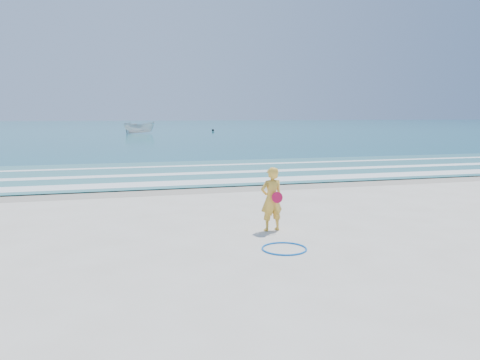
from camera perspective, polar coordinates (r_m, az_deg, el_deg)
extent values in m
plane|color=silver|center=(9.24, 2.86, -9.67)|extent=(400.00, 400.00, 0.00)
cube|color=#B2A893|center=(17.80, -6.26, -1.09)|extent=(400.00, 2.40, 0.00)
cube|color=#19727F|center=(113.42, -14.12, 6.38)|extent=(400.00, 190.00, 0.04)
cube|color=#59B7AD|center=(22.70, -8.29, 0.95)|extent=(400.00, 10.00, 0.01)
cube|color=white|center=(19.06, -6.89, -0.34)|extent=(400.00, 1.40, 0.01)
cube|color=white|center=(21.91, -8.03, 0.72)|extent=(400.00, 0.90, 0.01)
cube|color=white|center=(25.16, -9.01, 1.64)|extent=(400.00, 0.60, 0.01)
torus|color=blue|center=(9.94, 5.42, -8.32)|extent=(1.26, 1.26, 0.03)
imported|color=silver|center=(69.49, -12.17, 6.26)|extent=(4.55, 2.09, 1.70)
sphere|color=black|center=(76.46, -3.32, 6.09)|extent=(0.41, 0.41, 0.41)
imported|color=gold|center=(11.31, 3.86, -2.34)|extent=(0.61, 0.43, 1.55)
cylinder|color=red|center=(11.16, 4.56, -2.14)|extent=(0.27, 0.08, 0.27)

